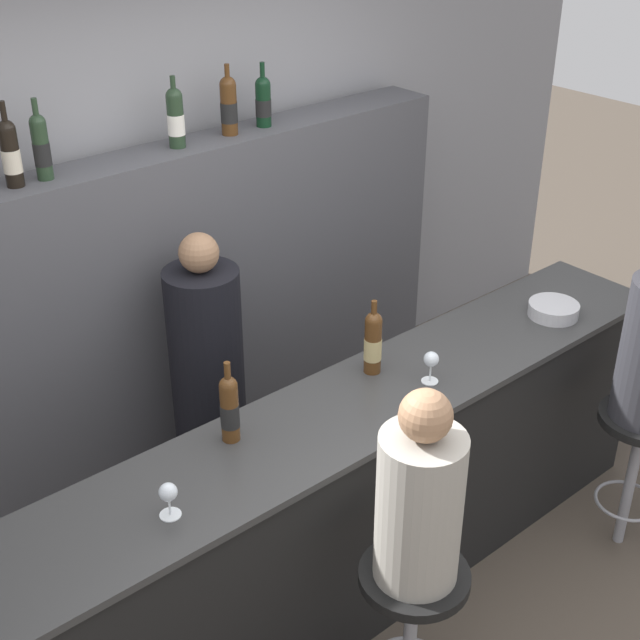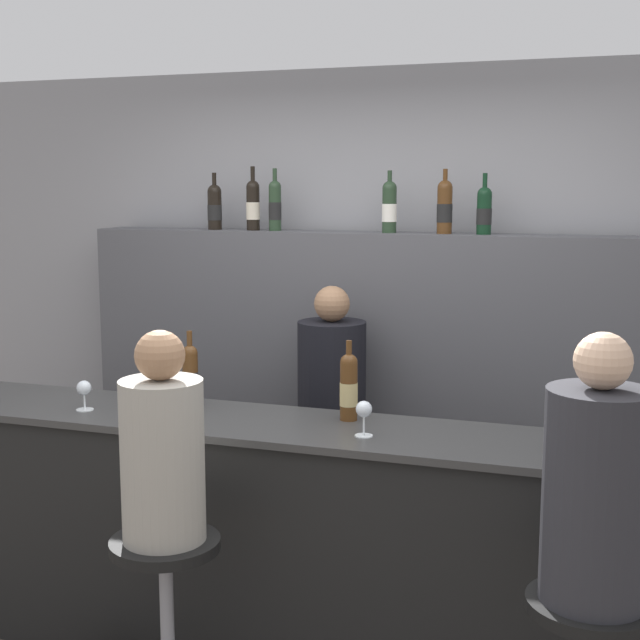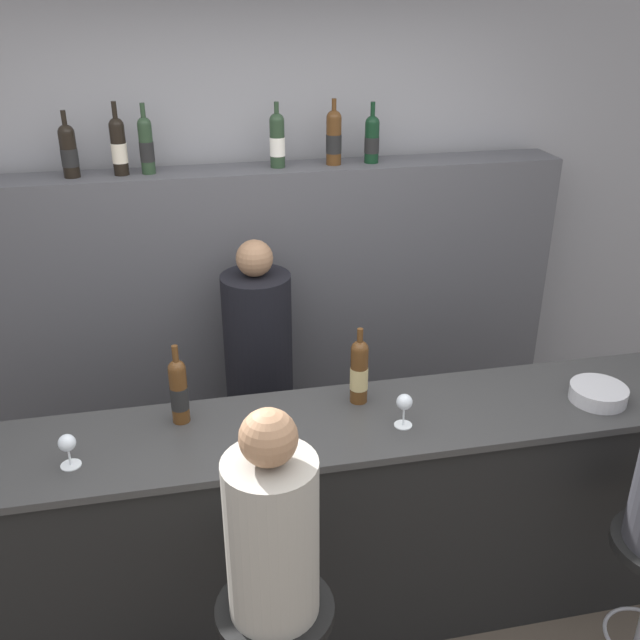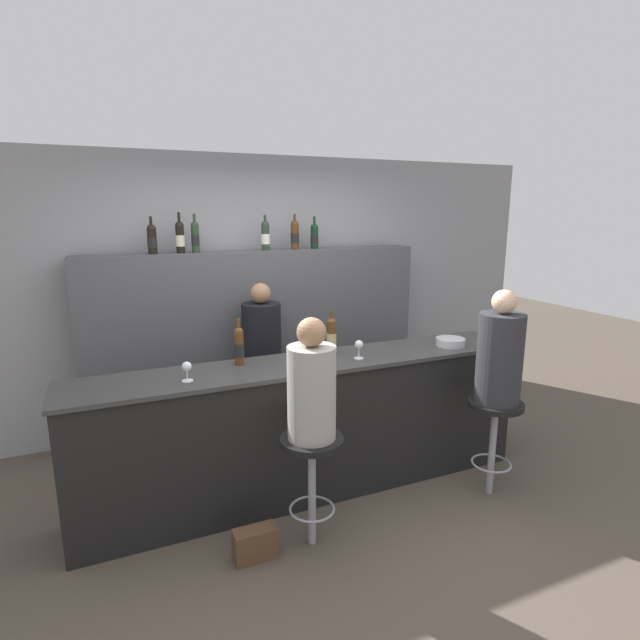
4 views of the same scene
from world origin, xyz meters
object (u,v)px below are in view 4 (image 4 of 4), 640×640
(wine_bottle_backbar_2, at_px, (195,237))
(bar_stool_right, at_px, (494,422))
(wine_bottle_counter_0, at_px, (239,346))
(wine_bottle_counter_1, at_px, (331,335))
(wine_bottle_backbar_5, at_px, (314,236))
(wine_bottle_backbar_1, at_px, (180,237))
(metal_bowl, at_px, (450,342))
(bar_stool_left, at_px, (312,461))
(wine_bottle_backbar_3, at_px, (265,235))
(guest_seated_right, at_px, (500,355))
(bartender, at_px, (263,372))
(handbag, at_px, (255,544))
(guest_seated_left, at_px, (312,387))
(wine_bottle_backbar_4, at_px, (295,235))
(wine_glass_1, at_px, (359,346))
(wine_bottle_backbar_0, at_px, (152,239))
(wine_glass_0, at_px, (187,368))

(wine_bottle_backbar_2, height_order, bar_stool_right, wine_bottle_backbar_2)
(wine_bottle_counter_0, relative_size, wine_bottle_backbar_2, 0.98)
(wine_bottle_counter_1, distance_m, wine_bottle_backbar_5, 1.40)
(wine_bottle_backbar_2, distance_m, bar_stool_right, 2.89)
(wine_bottle_backbar_1, distance_m, wine_bottle_backbar_5, 1.27)
(metal_bowl, distance_m, bar_stool_left, 1.59)
(wine_bottle_backbar_3, height_order, guest_seated_right, wine_bottle_backbar_3)
(wine_bottle_backbar_3, height_order, bartender, wine_bottle_backbar_3)
(guest_seated_right, distance_m, handbag, 2.08)
(wine_bottle_backbar_2, xyz_separation_m, guest_seated_right, (1.77, -1.88, -0.78))
(wine_bottle_backbar_3, xyz_separation_m, guest_seated_left, (-0.33, -1.88, -0.81))
(wine_bottle_backbar_5, distance_m, bar_stool_right, 2.36)
(wine_bottle_backbar_4, distance_m, bar_stool_right, 2.43)
(wine_glass_1, relative_size, handbag, 0.53)
(wine_glass_1, bearing_deg, wine_bottle_counter_1, 120.61)
(wine_bottle_counter_0, relative_size, wine_bottle_backbar_0, 1.05)
(wine_bottle_backbar_2, distance_m, bar_stool_left, 2.30)
(metal_bowl, bearing_deg, wine_bottle_backbar_5, 113.95)
(wine_glass_0, distance_m, wine_glass_1, 1.24)
(wine_bottle_backbar_0, xyz_separation_m, wine_bottle_backbar_5, (1.50, 0.00, -0.01))
(wine_glass_0, height_order, guest_seated_left, guest_seated_left)
(wine_bottle_backbar_2, bearing_deg, wine_bottle_backbar_4, 0.00)
(wine_bottle_counter_0, xyz_separation_m, wine_bottle_backbar_5, (1.07, 1.17, 0.69))
(wine_bottle_counter_0, height_order, handbag, wine_bottle_counter_0)
(bar_stool_right, bearing_deg, bar_stool_left, 180.00)
(wine_bottle_backbar_3, bearing_deg, wine_bottle_counter_1, -83.36)
(wine_bottle_counter_1, height_order, wine_bottle_backbar_2, wine_bottle_backbar_2)
(wine_bottle_backbar_0, distance_m, metal_bowl, 2.63)
(wine_bottle_backbar_0, height_order, wine_glass_1, wine_bottle_backbar_0)
(wine_bottle_counter_1, distance_m, wine_bottle_backbar_4, 1.37)
(wine_bottle_counter_0, bearing_deg, bar_stool_left, -70.53)
(bar_stool_left, relative_size, guest_seated_right, 0.88)
(wine_bottle_backbar_2, xyz_separation_m, bar_stool_right, (1.77, -1.88, -1.29))
(wine_bottle_backbar_1, distance_m, metal_bowl, 2.45)
(wine_bottle_backbar_4, bearing_deg, wine_bottle_backbar_5, 0.00)
(wine_bottle_backbar_1, relative_size, guest_seated_right, 0.42)
(guest_seated_right, bearing_deg, bar_stool_right, 180.00)
(wine_bottle_backbar_0, bearing_deg, wine_bottle_backbar_2, 0.00)
(wine_bottle_counter_0, relative_size, wine_bottle_backbar_5, 1.07)
(wine_bottle_backbar_5, relative_size, guest_seated_left, 0.41)
(wine_bottle_counter_0, xyz_separation_m, wine_glass_0, (-0.40, -0.21, -0.05))
(guest_seated_right, bearing_deg, wine_bottle_backbar_1, 135.18)
(wine_bottle_backbar_4, bearing_deg, bar_stool_left, -108.16)
(wine_glass_0, bearing_deg, bar_stool_right, -13.53)
(wine_bottle_backbar_4, xyz_separation_m, metal_bowl, (0.81, -1.36, -0.81))
(wine_bottle_backbar_4, xyz_separation_m, wine_bottle_backbar_5, (0.20, 0.00, -0.02))
(wine_glass_0, xyz_separation_m, guest_seated_left, (0.65, -0.51, -0.06))
(guest_seated_left, distance_m, handbag, 1.03)
(wine_bottle_backbar_0, bearing_deg, wine_bottle_backbar_4, 0.00)
(wine_bottle_counter_1, xyz_separation_m, wine_bottle_backbar_2, (-0.78, 1.17, 0.70))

